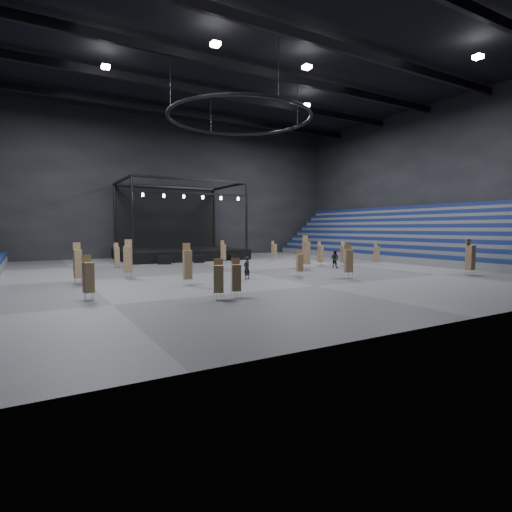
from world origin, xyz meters
TOP-DOWN VIEW (x-y plane):
  - floor at (0.00, 0.00)m, footprint 50.00×50.00m
  - ceiling at (0.00, 0.00)m, footprint 50.00×42.00m
  - wall_back at (0.00, 21.00)m, footprint 50.00×0.20m
  - wall_front at (0.00, -21.00)m, footprint 50.00×0.20m
  - wall_right at (25.00, 0.00)m, footprint 0.20×42.00m
  - bleachers_right at (22.94, 0.00)m, footprint 7.20×40.00m
  - stage at (0.00, 16.24)m, footprint 14.00×10.00m
  - truss_ring at (-0.00, 0.00)m, footprint 12.30×12.30m
  - roof_girders at (0.00, -0.00)m, footprint 49.00×30.35m
  - floodlights at (0.00, -4.00)m, footprint 28.60×16.60m
  - flight_case_left at (-3.74, 9.56)m, footprint 1.45×1.11m
  - flight_case_mid at (0.01, 9.48)m, footprint 1.32×1.03m
  - flight_case_right at (4.57, 10.21)m, footprint 1.06×0.57m
  - chair_stack_0 at (-13.11, -1.96)m, footprint 0.52×0.52m
  - chair_stack_1 at (-7.54, -11.99)m, footprint 0.66×0.66m
  - chair_stack_2 at (9.23, 0.45)m, footprint 0.50×0.50m
  - chair_stack_3 at (8.61, 8.01)m, footprint 0.60×0.60m
  - chair_stack_4 at (4.61, -8.47)m, footprint 0.72×0.72m
  - chair_stack_5 at (14.00, -2.38)m, footprint 0.43×0.43m
  - chair_stack_6 at (-6.46, -11.86)m, footprint 0.60×0.60m
  - chair_stack_7 at (-9.59, -0.65)m, footprint 0.71×0.71m
  - chair_stack_8 at (-8.75, 8.01)m, footprint 0.47×0.47m
  - chair_stack_9 at (-13.30, -8.57)m, footprint 0.55×0.55m
  - chair_stack_10 at (1.98, 7.59)m, footprint 0.46×0.46m
  - chair_stack_11 at (5.91, -1.62)m, footprint 0.59×0.59m
  - chair_stack_12 at (10.93, -1.05)m, footprint 0.55×0.55m
  - chair_stack_13 at (-7.07, -6.19)m, footprint 0.57×0.57m
  - chair_stack_14 at (14.00, -11.99)m, footprint 0.54×0.54m
  - chair_stack_15 at (2.22, -5.65)m, footprint 0.55×0.55m
  - man_center at (-2.24, -5.30)m, footprint 0.71×0.59m
  - crew_member at (8.91, -2.05)m, footprint 0.84×0.96m

SIDE VIEW (x-z plane):
  - floor at x=0.00m, z-range 0.00..0.00m
  - flight_case_right at x=4.57m, z-range 0.00..0.69m
  - flight_case_mid at x=0.01m, z-range 0.00..0.78m
  - flight_case_left at x=-3.74m, z-range 0.00..0.87m
  - man_center at x=-2.24m, z-range 0.00..1.66m
  - crew_member at x=8.91m, z-range 0.00..1.66m
  - chair_stack_15 at x=2.22m, z-range 0.06..2.09m
  - chair_stack_6 at x=-6.46m, z-range 0.07..2.19m
  - chair_stack_1 at x=-7.54m, z-range 0.08..2.22m
  - chair_stack_5 at x=14.00m, z-range 0.03..2.31m
  - chair_stack_3 at x=8.61m, z-range 0.05..2.31m
  - chair_stack_8 at x=-8.75m, z-range 0.03..2.38m
  - chair_stack_9 at x=-13.30m, z-range 0.05..2.37m
  - chair_stack_2 at x=9.23m, z-range 0.02..2.43m
  - chair_stack_10 at x=1.98m, z-range 0.02..2.43m
  - chair_stack_12 at x=10.93m, z-range 0.04..2.47m
  - chair_stack_4 at x=4.61m, z-range 0.07..2.59m
  - chair_stack_0 at x=-13.11m, z-range 0.02..2.77m
  - chair_stack_13 at x=-7.07m, z-range 0.03..2.78m
  - stage at x=0.00m, z-range -3.15..6.05m
  - chair_stack_14 at x=14.00m, z-range 0.03..2.88m
  - chair_stack_7 at x=-9.59m, z-range 0.03..2.92m
  - chair_stack_11 at x=5.91m, z-range 0.02..3.06m
  - bleachers_right at x=22.94m, z-range -1.47..4.93m
  - wall_back at x=0.00m, z-range 0.00..18.00m
  - wall_front at x=0.00m, z-range 0.00..18.00m
  - wall_right at x=25.00m, z-range 0.00..18.00m
  - truss_ring at x=0.00m, z-range 10.43..15.58m
  - floodlights at x=0.00m, z-range 16.48..16.73m
  - roof_girders at x=0.00m, z-range 16.85..17.55m
  - ceiling at x=0.00m, z-range 17.90..18.10m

